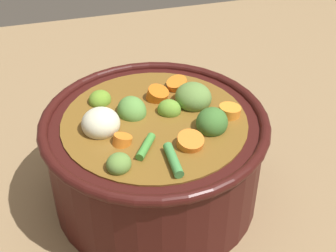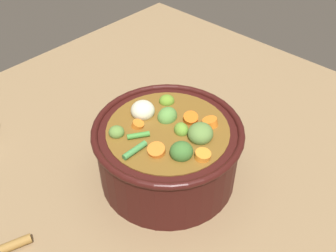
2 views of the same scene
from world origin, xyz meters
The scene contains 2 objects.
ground_plane centered at (0.00, 0.00, 0.00)m, with size 1.10×1.10×0.00m, color #8C704C.
cooking_pot centered at (0.00, 0.00, 0.06)m, with size 0.26×0.26×0.14m.
Camera 2 is at (-0.32, 0.35, 0.54)m, focal length 40.85 mm.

